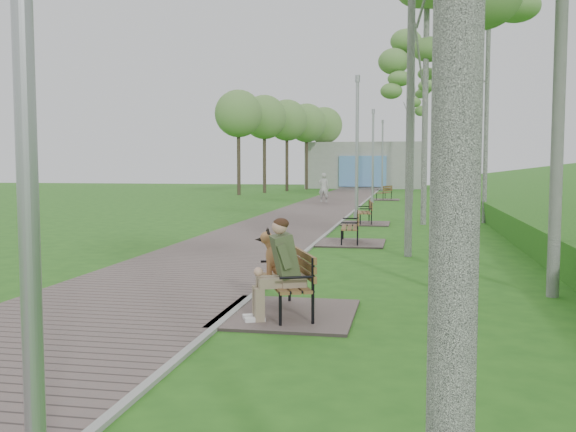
{
  "coord_description": "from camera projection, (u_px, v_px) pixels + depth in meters",
  "views": [
    {
      "loc": [
        2.35,
        -6.24,
        2.06
      ],
      "look_at": [
        0.15,
        5.44,
        1.1
      ],
      "focal_mm": 40.0,
      "sensor_mm": 36.0,
      "label": 1
    }
  ],
  "objects": [
    {
      "name": "lamp_post_near",
      "position": [
        25.0,
        108.0,
        3.54
      ],
      "size": [
        0.2,
        0.2,
        5.07
      ],
      "color": "#A2A5AA",
      "rests_on": "ground"
    },
    {
      "name": "lamp_post_far",
      "position": [
        382.0,
        158.0,
        50.23
      ],
      "size": [
        0.21,
        0.21,
        5.55
      ],
      "color": "#A2A5AA",
      "rests_on": "ground"
    },
    {
      "name": "building_north",
      "position": [
        365.0,
        165.0,
        56.76
      ],
      "size": [
        10.0,
        5.2,
        4.0
      ],
      "color": "#9E9E99",
      "rests_on": "ground"
    },
    {
      "name": "bench_third",
      "position": [
        365.0,
        219.0,
        22.23
      ],
      "size": [
        1.62,
        1.8,
        0.99
      ],
      "color": "#6B5B56",
      "rests_on": "ground"
    },
    {
      "name": "birch_far_b",
      "position": [
        413.0,
        64.0,
        33.66
      ],
      "size": [
        2.59,
        2.59,
        9.37
      ],
      "color": "silver",
      "rests_on": "ground"
    },
    {
      "name": "bench_second",
      "position": [
        350.0,
        236.0,
        16.7
      ],
      "size": [
        1.71,
        1.9,
        1.05
      ],
      "color": "#6B5B56",
      "rests_on": "ground"
    },
    {
      "name": "lamp_post_second",
      "position": [
        357.0,
        153.0,
        23.98
      ],
      "size": [
        0.21,
        0.21,
        5.37
      ],
      "color": "#A2A5AA",
      "rests_on": "ground"
    },
    {
      "name": "walkway",
      "position": [
        313.0,
        211.0,
        28.09
      ],
      "size": [
        3.5,
        67.0,
        0.04
      ],
      "primitive_type": "cube",
      "color": "#6B5B56",
      "rests_on": "ground"
    },
    {
      "name": "birch_far_c",
      "position": [
        441.0,
        65.0,
        35.17
      ],
      "size": [
        2.27,
        2.27,
        9.55
      ],
      "color": "silver",
      "rests_on": "ground"
    },
    {
      "name": "kerb",
      "position": [
        353.0,
        212.0,
        27.77
      ],
      "size": [
        0.1,
        67.0,
        0.05
      ],
      "primitive_type": "cube",
      "color": "#999993",
      "rests_on": "ground"
    },
    {
      "name": "birch_mid_b",
      "position": [
        489.0,
        12.0,
        22.06
      ],
      "size": [
        2.43,
        2.43,
        9.28
      ],
      "color": "silver",
      "rests_on": "ground"
    },
    {
      "name": "ground",
      "position": [
        178.0,
        361.0,
        6.71
      ],
      "size": [
        120.0,
        120.0,
        0.0
      ],
      "primitive_type": "plane",
      "color": "#285F1A",
      "rests_on": "ground"
    },
    {
      "name": "birch_distant_a",
      "position": [
        414.0,
        106.0,
        49.67
      ],
      "size": [
        2.24,
        2.24,
        8.44
      ],
      "color": "silver",
      "rests_on": "ground"
    },
    {
      "name": "lamp_post_third",
      "position": [
        373.0,
        159.0,
        34.48
      ],
      "size": [
        0.19,
        0.19,
        5.03
      ],
      "color": "#A2A5AA",
      "rests_on": "ground"
    },
    {
      "name": "pedestrian_near",
      "position": [
        324.0,
        188.0,
        34.66
      ],
      "size": [
        0.61,
        0.42,
        1.62
      ],
      "primitive_type": "imported",
      "rotation": [
        0.0,
        0.0,
        3.08
      ],
      "color": "beige",
      "rests_on": "ground"
    },
    {
      "name": "bench_far",
      "position": [
        384.0,
        197.0,
        37.4
      ],
      "size": [
        1.7,
        1.89,
        1.04
      ],
      "color": "#6B5B56",
      "rests_on": "ground"
    },
    {
      "name": "birch_mid_c",
      "position": [
        427.0,
        24.0,
        21.51
      ],
      "size": [
        2.94,
        2.94,
        8.61
      ],
      "color": "silver",
      "rests_on": "ground"
    },
    {
      "name": "bench_main",
      "position": [
        281.0,
        284.0,
        8.71
      ],
      "size": [
        1.81,
        2.01,
        1.58
      ],
      "color": "#6B5B56",
      "rests_on": "ground"
    }
  ]
}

